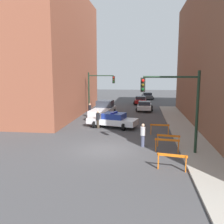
% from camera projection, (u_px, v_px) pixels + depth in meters
% --- Properties ---
extents(ground_plane, '(120.00, 120.00, 0.00)m').
position_uv_depth(ground_plane, '(105.00, 150.00, 16.97)').
color(ground_plane, '#424244').
extents(sidewalk_right, '(2.40, 44.00, 0.12)m').
position_uv_depth(sidewalk_right, '(199.00, 152.00, 16.19)').
color(sidewalk_right, '#9E998E').
rests_on(sidewalk_right, ground_plane).
extents(building_corner_left, '(14.00, 20.00, 14.88)m').
position_uv_depth(building_corner_left, '(27.00, 54.00, 31.01)').
color(building_corner_left, brown).
rests_on(building_corner_left, ground_plane).
extents(traffic_light_near, '(3.64, 0.35, 5.20)m').
position_uv_depth(traffic_light_near, '(179.00, 99.00, 15.58)').
color(traffic_light_near, black).
rests_on(traffic_light_near, sidewalk_right).
extents(traffic_light_far, '(3.44, 0.35, 5.20)m').
position_uv_depth(traffic_light_far, '(97.00, 87.00, 31.61)').
color(traffic_light_far, black).
rests_on(traffic_light_far, ground_plane).
extents(police_car, '(5.02, 3.10, 1.52)m').
position_uv_depth(police_car, '(113.00, 120.00, 23.74)').
color(police_car, white).
rests_on(police_car, ground_plane).
extents(white_truck, '(2.95, 5.56, 1.90)m').
position_uv_depth(white_truck, '(103.00, 110.00, 29.11)').
color(white_truck, silver).
rests_on(white_truck, ground_plane).
extents(parked_car_near, '(2.36, 4.35, 1.31)m').
position_uv_depth(parked_car_near, '(145.00, 106.00, 34.12)').
color(parked_car_near, silver).
rests_on(parked_car_near, ground_plane).
extents(parked_car_mid, '(2.30, 4.31, 1.31)m').
position_uv_depth(parked_car_mid, '(141.00, 100.00, 41.25)').
color(parked_car_mid, maroon).
rests_on(parked_car_mid, ground_plane).
extents(parked_car_far, '(2.53, 4.44, 1.31)m').
position_uv_depth(parked_car_far, '(147.00, 96.00, 48.89)').
color(parked_car_far, '#474C51').
rests_on(parked_car_far, ground_plane).
extents(pedestrian_crossing, '(0.51, 0.51, 1.66)m').
position_uv_depth(pedestrian_crossing, '(98.00, 119.00, 23.35)').
color(pedestrian_crossing, '#382D23').
rests_on(pedestrian_crossing, ground_plane).
extents(pedestrian_corner, '(0.43, 0.43, 1.66)m').
position_uv_depth(pedestrian_corner, '(90.00, 110.00, 28.88)').
color(pedestrian_corner, black).
rests_on(pedestrian_corner, ground_plane).
extents(pedestrian_sidewalk, '(0.50, 0.50, 1.66)m').
position_uv_depth(pedestrian_sidewalk, '(143.00, 135.00, 17.52)').
color(pedestrian_sidewalk, '#474C66').
rests_on(pedestrian_sidewalk, ground_plane).
extents(barrier_front, '(1.58, 0.43, 0.90)m').
position_uv_depth(barrier_front, '(172.00, 159.00, 13.30)').
color(barrier_front, orange).
rests_on(barrier_front, ground_plane).
extents(barrier_mid, '(1.59, 0.34, 0.90)m').
position_uv_depth(barrier_mid, '(167.00, 143.00, 16.33)').
color(barrier_mid, orange).
rests_on(barrier_mid, ground_plane).
extents(barrier_back, '(1.59, 0.39, 0.90)m').
position_uv_depth(barrier_back, '(168.00, 139.00, 17.41)').
color(barrier_back, orange).
rests_on(barrier_back, ground_plane).
extents(barrier_corner, '(1.60, 0.21, 0.90)m').
position_uv_depth(barrier_corner, '(160.00, 128.00, 20.95)').
color(barrier_corner, orange).
rests_on(barrier_corner, ground_plane).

